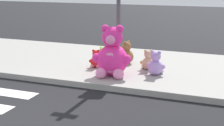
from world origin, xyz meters
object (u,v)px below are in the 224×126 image
at_px(plush_brown, 126,54).
at_px(plush_lime, 102,56).
at_px(plush_red, 96,60).
at_px(sign_pole, 118,9).
at_px(plush_tan, 148,61).
at_px(plush_lavender, 156,65).
at_px(plush_pink_large, 112,56).

height_order(plush_brown, plush_lime, plush_brown).
bearing_deg(plush_red, sign_pole, -4.49).
bearing_deg(plush_tan, sign_pole, -154.43).
distance_m(plush_red, plush_lavender, 1.80).
bearing_deg(plush_tan, plush_lavender, -53.60).
bearing_deg(plush_lime, plush_red, -85.73).
bearing_deg(plush_brown, plush_tan, -28.50).
xyz_separation_m(plush_tan, plush_red, (-1.46, -0.31, -0.02)).
relative_size(plush_tan, plush_lavender, 0.87).
xyz_separation_m(plush_tan, plush_lavender, (0.33, -0.45, 0.03)).
bearing_deg(plush_pink_large, sign_pole, 93.83).
bearing_deg(plush_tan, plush_brown, 151.50).
bearing_deg(plush_tan, plush_red, -168.15).
xyz_separation_m(plush_lime, plush_lavender, (1.84, -0.71, 0.07)).
xyz_separation_m(plush_brown, plush_lavender, (1.13, -0.88, -0.01)).
xyz_separation_m(sign_pole, plush_lavender, (1.09, -0.09, -1.43)).
height_order(plush_pink_large, plush_lavender, plush_pink_large).
bearing_deg(plush_brown, sign_pole, -87.27).
height_order(plush_tan, plush_red, plush_tan).
bearing_deg(plush_lavender, plush_red, 175.48).
height_order(plush_pink_large, plush_tan, plush_pink_large).
distance_m(plush_brown, plush_tan, 0.91).
bearing_deg(plush_lavender, sign_pole, 175.45).
distance_m(sign_pole, plush_lavender, 1.80).
relative_size(sign_pole, plush_tan, 5.57).
xyz_separation_m(plush_pink_large, plush_lime, (-0.79, 1.21, -0.34)).
relative_size(plush_pink_large, plush_lavender, 2.03).
relative_size(plush_red, plush_lime, 1.06).
xyz_separation_m(plush_pink_large, plush_lavender, (1.05, 0.50, -0.27)).
xyz_separation_m(sign_pole, plush_tan, (0.76, 0.36, -1.47)).
relative_size(sign_pole, plush_pink_large, 2.38).
distance_m(plush_lime, plush_lavender, 1.97).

